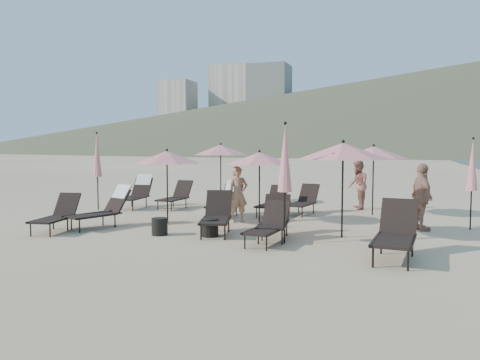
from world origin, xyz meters
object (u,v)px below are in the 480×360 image
(umbrella_closed_1, at_px, (472,166))
(side_table_1, at_px, (210,228))
(lounger_4, at_px, (275,219))
(umbrella_open_2, at_px, (343,151))
(lounger_9, at_px, (273,202))
(lounger_10, at_px, (303,201))
(lounger_8, at_px, (227,199))
(umbrella_open_3, at_px, (221,150))
(lounger_0, at_px, (57,214))
(beachgoer_c, at_px, (422,197))
(lounger_3, at_px, (268,225))
(lounger_6, at_px, (137,192))
(beachgoer_a, at_px, (238,194))
(lounger_1, at_px, (104,208))
(beachgoer_b, at_px, (358,185))
(umbrella_open_0, at_px, (167,157))
(lounger_7, at_px, (176,196))
(side_table_0, at_px, (160,226))
(lounger_2, at_px, (217,215))
(lounger_5, at_px, (396,232))
(umbrella_closed_0, at_px, (285,159))
(umbrella_open_1, at_px, (259,158))

(umbrella_closed_1, height_order, side_table_1, umbrella_closed_1)
(lounger_4, bearing_deg, side_table_1, -174.23)
(lounger_4, height_order, umbrella_open_2, umbrella_open_2)
(lounger_9, relative_size, lounger_10, 0.96)
(lounger_8, height_order, umbrella_open_3, umbrella_open_3)
(lounger_0, distance_m, beachgoer_c, 9.11)
(lounger_3, xyz_separation_m, lounger_6, (-6.01, 4.35, 0.12))
(lounger_9, distance_m, beachgoer_a, 1.74)
(lounger_1, bearing_deg, lounger_10, 62.05)
(umbrella_closed_1, bearing_deg, umbrella_open_2, -144.86)
(lounger_1, height_order, umbrella_open_2, umbrella_open_2)
(umbrella_closed_1, height_order, beachgoer_b, umbrella_closed_1)
(umbrella_open_0, relative_size, umbrella_open_3, 0.91)
(lounger_7, relative_size, umbrella_open_0, 0.80)
(umbrella_open_0, xyz_separation_m, umbrella_open_2, (4.86, -0.58, 0.19))
(side_table_0, bearing_deg, lounger_3, -1.63)
(lounger_3, bearing_deg, umbrella_open_3, 124.87)
(umbrella_open_3, bearing_deg, side_table_0, -81.14)
(lounger_1, bearing_deg, umbrella_open_2, 25.48)
(side_table_0, height_order, beachgoer_c, beachgoer_c)
(beachgoer_c, bearing_deg, beachgoer_b, 4.94)
(lounger_2, bearing_deg, side_table_0, -168.27)
(lounger_8, xyz_separation_m, beachgoer_a, (0.74, -1.04, 0.28))
(lounger_6, height_order, lounger_10, lounger_6)
(lounger_5, bearing_deg, lounger_7, 148.94)
(lounger_0, height_order, umbrella_closed_0, umbrella_closed_0)
(lounger_8, height_order, beachgoer_a, beachgoer_a)
(umbrella_open_2, bearing_deg, side_table_0, -163.98)
(lounger_0, relative_size, lounger_1, 0.90)
(umbrella_open_3, relative_size, side_table_0, 5.49)
(lounger_1, height_order, umbrella_open_1, umbrella_open_1)
(lounger_9, xyz_separation_m, side_table_1, (-0.46, -3.82, -0.21))
(umbrella_open_2, relative_size, beachgoer_c, 1.34)
(lounger_2, bearing_deg, umbrella_open_1, 59.70)
(lounger_3, xyz_separation_m, umbrella_closed_1, (4.35, 3.33, 1.22))
(umbrella_open_3, bearing_deg, umbrella_open_2, -45.25)
(beachgoer_b, bearing_deg, umbrella_closed_1, 29.21)
(beachgoer_c, bearing_deg, umbrella_closed_1, -89.03)
(lounger_1, xyz_separation_m, beachgoer_c, (7.81, 2.24, 0.33))
(lounger_3, bearing_deg, lounger_10, 97.64)
(lounger_2, distance_m, lounger_3, 1.67)
(lounger_8, height_order, beachgoer_c, beachgoer_c)
(lounger_0, bearing_deg, umbrella_open_0, 37.84)
(lounger_2, bearing_deg, beachgoer_c, 7.58)
(lounger_4, height_order, beachgoer_a, beachgoer_a)
(umbrella_open_0, bearing_deg, lounger_4, -18.74)
(lounger_5, relative_size, umbrella_open_0, 0.92)
(lounger_0, bearing_deg, lounger_9, 35.25)
(lounger_4, relative_size, lounger_10, 1.04)
(lounger_0, distance_m, lounger_5, 8.00)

